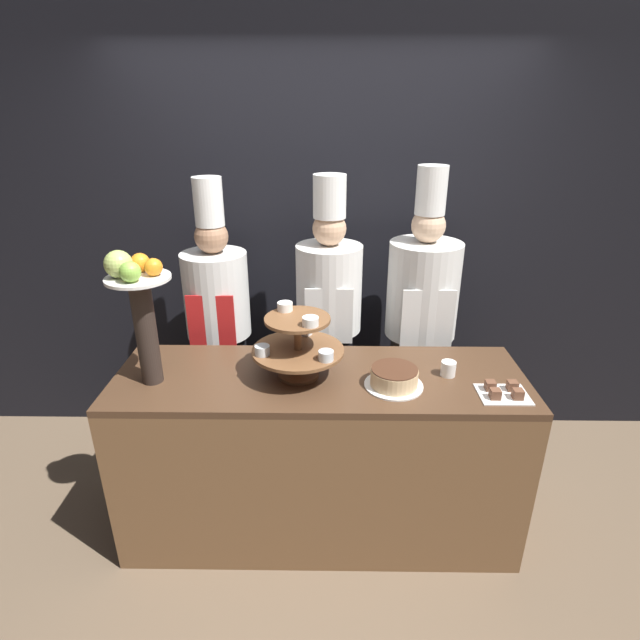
{
  "coord_description": "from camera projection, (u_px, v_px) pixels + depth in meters",
  "views": [
    {
      "loc": [
        0.03,
        -1.79,
        2.13
      ],
      "look_at": [
        0.0,
        0.42,
        1.18
      ],
      "focal_mm": 28.0,
      "sensor_mm": 36.0,
      "label": 1
    }
  ],
  "objects": [
    {
      "name": "chef_left",
      "position": [
        219.0,
        320.0,
        3.0
      ],
      "size": [
        0.38,
        0.38,
        1.79
      ],
      "color": "black",
      "rests_on": "ground_plane"
    },
    {
      "name": "buffet_counter",
      "position": [
        320.0,
        453.0,
        2.6
      ],
      "size": [
        1.99,
        0.65,
        0.93
      ],
      "color": "brown",
      "rests_on": "ground_plane"
    },
    {
      "name": "cake_round",
      "position": [
        394.0,
        378.0,
        2.31
      ],
      "size": [
        0.27,
        0.27,
        0.09
      ],
      "color": "white",
      "rests_on": "buffet_counter"
    },
    {
      "name": "fruit_pedestal",
      "position": [
        139.0,
        302.0,
        2.21
      ],
      "size": [
        0.28,
        0.28,
        0.64
      ],
      "color": "#2D231E",
      "rests_on": "buffet_counter"
    },
    {
      "name": "cake_square_tray",
      "position": [
        503.0,
        392.0,
        2.25
      ],
      "size": [
        0.22,
        0.18,
        0.05
      ],
      "color": "white",
      "rests_on": "buffet_counter"
    },
    {
      "name": "ground_plane",
      "position": [
        319.0,
        571.0,
        2.49
      ],
      "size": [
        14.0,
        14.0,
        0.0
      ],
      "primitive_type": "plane",
      "color": "brown"
    },
    {
      "name": "tiered_stand",
      "position": [
        298.0,
        343.0,
        2.35
      ],
      "size": [
        0.44,
        0.44,
        0.35
      ],
      "color": "brown",
      "rests_on": "buffet_counter"
    },
    {
      "name": "chef_center_right",
      "position": [
        421.0,
        316.0,
        2.97
      ],
      "size": [
        0.42,
        0.42,
        1.85
      ],
      "color": "#38332D",
      "rests_on": "ground_plane"
    },
    {
      "name": "wall_back",
      "position": [
        322.0,
        231.0,
        3.17
      ],
      "size": [
        10.0,
        0.06,
        2.8
      ],
      "color": "black",
      "rests_on": "ground_plane"
    },
    {
      "name": "cup_white",
      "position": [
        448.0,
        369.0,
        2.41
      ],
      "size": [
        0.07,
        0.07,
        0.07
      ],
      "color": "white",
      "rests_on": "buffet_counter"
    },
    {
      "name": "chef_center_left",
      "position": [
        329.0,
        315.0,
        2.98
      ],
      "size": [
        0.38,
        0.38,
        1.8
      ],
      "color": "black",
      "rests_on": "ground_plane"
    }
  ]
}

